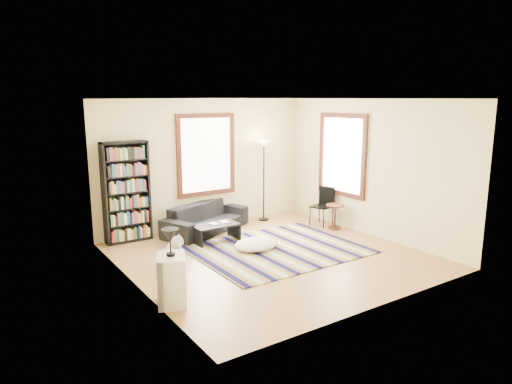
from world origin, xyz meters
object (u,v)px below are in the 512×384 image
coffee_table (216,233)px  folding_chair (322,207)px  white_cabinet (172,280)px  dog (171,250)px  floor_cushion (256,244)px  bookshelf (126,192)px  floor_lamp (264,181)px  side_table (335,217)px  sofa (206,218)px

coffee_table → folding_chair: bearing=-5.2°
white_cabinet → dog: white_cabinet is taller
floor_cushion → bookshelf: bearing=134.0°
folding_chair → white_cabinet: size_ratio=1.23×
dog → bookshelf: bearing=85.6°
bookshelf → floor_lamp: (3.18, -0.17, -0.07)m
white_cabinet → floor_cushion: bearing=52.5°
side_table → floor_cushion: bearing=-173.9°
sofa → coffee_table: 0.79m
floor_lamp → folding_chair: floor_lamp is taller
floor_lamp → coffee_table: bearing=-154.1°
floor_cushion → folding_chair: bearing=15.9°
floor_cushion → folding_chair: 2.30m
folding_chair → floor_lamp: bearing=112.2°
bookshelf → sofa: bearing=-9.6°
bookshelf → folding_chair: bearing=-17.5°
floor_cushion → floor_lamp: floor_lamp is taller
floor_cushion → sofa: bearing=97.7°
floor_cushion → coffee_table: bearing=115.0°
folding_chair → white_cabinet: folding_chair is taller
sofa → floor_cushion: 1.64m
sofa → side_table: size_ratio=3.79×
floor_cushion → white_cabinet: size_ratio=1.25×
sofa → white_cabinet: size_ratio=2.92×
white_cabinet → folding_chair: bearing=46.1°
coffee_table → white_cabinet: (-1.86, -2.15, 0.17)m
white_cabinet → dog: 1.49m
side_table → dog: size_ratio=0.95×
coffee_table → dog: size_ratio=1.58×
bookshelf → floor_lamp: bookshelf is taller
sofa → floor_lamp: bearing=-18.5°
sofa → bookshelf: bookshelf is taller
bookshelf → side_table: 4.44m
white_cabinet → floor_lamp: bearing=62.5°
white_cabinet → dog: (0.58, 1.37, -0.07)m
side_table → folding_chair: (-0.05, 0.38, 0.16)m
bookshelf → side_table: bearing=-22.1°
floor_cushion → white_cabinet: 2.62m
folding_chair → dog: bearing=172.8°
sofa → white_cabinet: white_cabinet is taller
dog → floor_cushion: bearing=-11.8°
bookshelf → dog: bookshelf is taller
coffee_table → folding_chair: folding_chair is taller
dog → floor_lamp: bearing=19.3°
floor_lamp → bookshelf: bearing=176.9°
folding_chair → dog: size_ratio=1.51×
bookshelf → floor_cushion: bearing=-46.0°
side_table → bookshelf: bearing=157.9°
floor_cushion → dog: 1.69m
floor_cushion → side_table: size_ratio=1.62×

